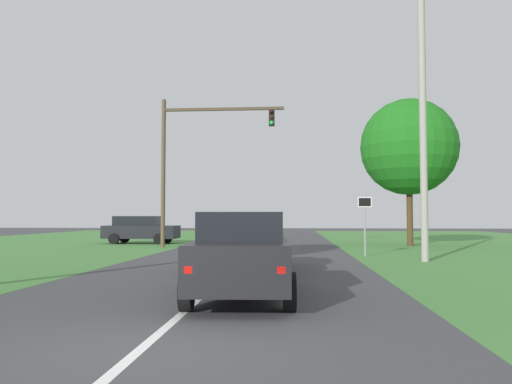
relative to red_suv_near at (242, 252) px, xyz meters
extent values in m
plane|color=#424244|center=(-0.89, 8.25, -0.96)|extent=(120.00, 120.00, 0.00)
cube|color=white|center=(-0.89, -2.75, -0.96)|extent=(0.16, 42.84, 0.01)
cube|color=black|center=(0.00, -0.06, -0.16)|extent=(2.10, 4.85, 0.88)
cube|color=black|center=(-0.01, 0.18, 0.56)|extent=(1.79, 3.03, 0.57)
cube|color=red|center=(-0.65, -2.44, -0.12)|extent=(0.14, 0.07, 0.12)
cube|color=red|center=(0.88, -2.37, -0.12)|extent=(0.14, 0.07, 0.12)
cylinder|color=black|center=(-1.00, 1.37, -0.60)|extent=(0.26, 0.73, 0.72)
cylinder|color=black|center=(0.86, 1.46, -0.60)|extent=(0.26, 0.73, 0.72)
cylinder|color=black|center=(-0.86, -1.58, -0.60)|extent=(0.26, 0.73, 0.72)
cylinder|color=black|center=(1.01, -1.49, -0.60)|extent=(0.26, 0.73, 0.72)
cube|color=black|center=(-0.46, 5.69, -0.13)|extent=(2.14, 5.62, 0.86)
cube|color=black|center=(-0.45, 5.41, 0.60)|extent=(1.86, 2.14, 0.60)
cube|color=black|center=(-0.44, 3.95, 0.39)|extent=(2.01, 2.15, 0.20)
cube|color=red|center=(-1.29, 2.91, -0.09)|extent=(0.14, 0.06, 0.12)
cube|color=red|center=(0.43, 2.93, -0.09)|extent=(0.14, 0.06, 0.12)
cylinder|color=black|center=(-1.52, 7.42, -0.56)|extent=(0.26, 0.80, 0.80)
cylinder|color=black|center=(0.58, 7.44, -0.56)|extent=(0.26, 0.80, 0.80)
cylinder|color=black|center=(-1.49, 3.95, -0.56)|extent=(0.26, 0.80, 0.80)
cylinder|color=black|center=(0.61, 3.96, -0.56)|extent=(0.26, 0.80, 0.80)
cylinder|color=brown|center=(-6.37, 17.75, 3.26)|extent=(0.24, 0.24, 8.45)
cube|color=#4C3D2B|center=(-2.92, 17.75, 6.89)|extent=(6.89, 0.16, 0.16)
cube|color=black|center=(-0.17, 17.75, 6.34)|extent=(0.32, 0.28, 0.90)
sphere|color=black|center=(-0.17, 17.60, 6.64)|extent=(0.22, 0.22, 0.22)
sphere|color=black|center=(-0.17, 17.60, 6.34)|extent=(0.22, 0.22, 0.22)
sphere|color=#1ED83F|center=(-0.17, 17.60, 6.04)|extent=(0.22, 0.22, 0.22)
cylinder|color=gray|center=(4.16, 11.82, 0.40)|extent=(0.08, 0.08, 2.72)
cube|color=white|center=(4.16, 11.79, 1.41)|extent=(0.60, 0.03, 0.44)
cube|color=black|center=(4.16, 11.78, 1.41)|extent=(0.52, 0.01, 0.36)
cylinder|color=#4C351E|center=(7.94, 20.19, 0.91)|extent=(0.36, 0.36, 3.75)
sphere|color=#1C6A19|center=(7.94, 20.19, 4.94)|extent=(5.76, 5.76, 5.76)
cube|color=black|center=(-8.82, 21.72, -0.21)|extent=(4.77, 2.01, 0.82)
cube|color=black|center=(-9.06, 21.73, 0.51)|extent=(2.87, 1.74, 0.61)
cube|color=red|center=(-6.51, 20.89, -0.17)|extent=(0.06, 0.14, 0.12)
cube|color=red|center=(-6.47, 22.45, -0.17)|extent=(0.06, 0.14, 0.12)
cylinder|color=black|center=(-10.31, 20.81, -0.62)|extent=(0.69, 0.24, 0.68)
cylinder|color=black|center=(-10.26, 22.71, -0.62)|extent=(0.69, 0.24, 0.68)
cylinder|color=black|center=(-7.38, 20.74, -0.62)|extent=(0.69, 0.24, 0.68)
cylinder|color=black|center=(-7.33, 22.64, -0.62)|extent=(0.69, 0.24, 0.68)
cylinder|color=#9E998E|center=(6.11, 9.38, 4.19)|extent=(0.28, 0.28, 10.31)
camera|label=1|loc=(1.10, -10.80, 0.75)|focal=35.85mm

